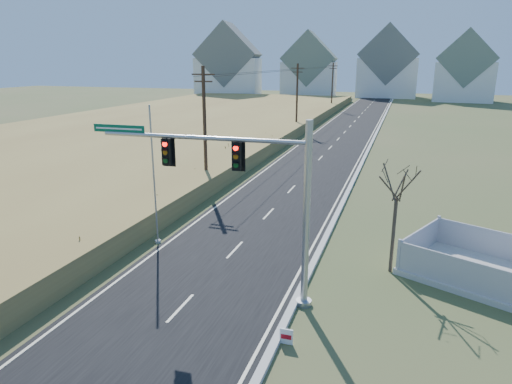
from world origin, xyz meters
name	(u,v)px	position (x,y,z in m)	size (l,w,h in m)	color
ground	(202,286)	(0.00, 0.00, 0.00)	(260.00, 260.00, 0.00)	#3E5228
road	(348,128)	(0.00, 50.00, 0.03)	(8.00, 180.00, 0.06)	black
curb	(378,129)	(4.15, 50.00, 0.09)	(0.30, 180.00, 0.18)	#B2AFA8
reed_marsh	(165,126)	(-24.00, 40.00, 0.65)	(38.00, 110.00, 1.30)	#9C8A46
utility_pole_near	(205,126)	(-6.50, 15.00, 4.68)	(1.80, 0.26, 9.00)	#422D1E
utility_pole_mid	(297,97)	(-6.50, 45.00, 4.68)	(1.80, 0.26, 9.00)	#422D1E
utility_pole_far	(332,86)	(-6.50, 75.00, 4.68)	(1.80, 0.26, 9.00)	#422D1E
condo_nw	(228,67)	(-38.00, 100.00, 7.70)	(17.69, 13.38, 19.05)	white
condo_nnw	(309,70)	(-18.00, 108.00, 6.94)	(14.93, 11.17, 17.03)	white
condo_n	(388,68)	(2.00, 112.00, 7.61)	(15.27, 10.20, 18.54)	white
condo_ne	(465,72)	(20.00, 104.00, 6.84)	(14.12, 10.51, 16.52)	white
traffic_signal_mast	(259,193)	(2.62, -0.21, 4.50)	(9.23, 0.65, 7.34)	#9EA0A5
fence_enclosure	(490,274)	(11.87, 4.49, 0.30)	(8.21, 7.13, 1.58)	#B7B5AD
open_sign	(286,336)	(4.50, -2.93, 0.30)	(0.46, 0.07, 0.57)	white
flagpole	(155,190)	(-4.30, 3.75, 2.91)	(0.33, 0.33, 7.28)	#B7B5AD
bare_tree	(398,181)	(7.64, 4.04, 4.32)	(2.02, 2.02, 5.36)	#4C3F33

